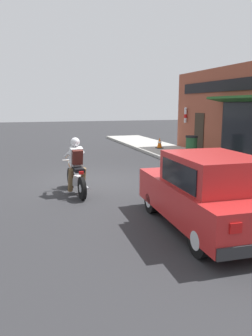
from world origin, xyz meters
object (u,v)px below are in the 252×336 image
object	(u,v)px
traffic_cone	(160,143)
car_hatchback	(207,193)
motorcycle_with_rider	(76,170)
trash_bin	(191,146)

from	to	relation	value
traffic_cone	car_hatchback	bearing A→B (deg)	-108.35
motorcycle_with_rider	car_hatchback	xyz separation A→B (m)	(2.12, -3.52, 0.09)
car_hatchback	trash_bin	size ratio (longest dim) A/B	3.91
motorcycle_with_rider	trash_bin	size ratio (longest dim) A/B	2.06
motorcycle_with_rider	traffic_cone	size ratio (longest dim) A/B	3.37
motorcycle_with_rider	traffic_cone	world-z (taller)	motorcycle_with_rider
car_hatchback	traffic_cone	world-z (taller)	car_hatchback
motorcycle_with_rider	car_hatchback	bearing A→B (deg)	-58.95
motorcycle_with_rider	traffic_cone	distance (m)	9.50
motorcycle_with_rider	car_hatchback	size ratio (longest dim) A/B	0.53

